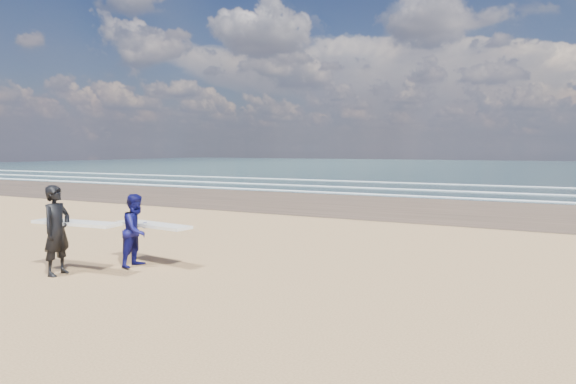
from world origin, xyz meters
The scene contains 2 objects.
surfer_near centered at (-1.05, 0.59, 1.02)m, with size 2.24×1.11×2.01m.
surfer_far centered at (-0.10, 2.04, 0.88)m, with size 2.25×1.20×1.75m.
Camera 1 is at (8.71, -7.08, 2.82)m, focal length 32.00 mm.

